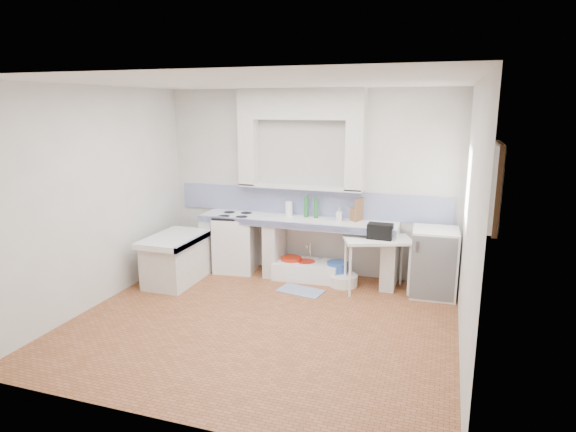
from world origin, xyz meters
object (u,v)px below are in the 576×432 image
(fridge, at_px, (434,262))
(sink, at_px, (306,271))
(side_table, at_px, (377,265))
(stove, at_px, (236,244))

(fridge, bearing_deg, sink, 175.04)
(side_table, bearing_deg, stove, 154.29)
(stove, distance_m, fridge, 3.00)
(stove, distance_m, side_table, 2.24)
(sink, bearing_deg, fridge, -5.88)
(side_table, relative_size, fridge, 0.98)
(stove, relative_size, side_table, 0.94)
(stove, bearing_deg, sink, -8.81)
(stove, xyz_separation_m, side_table, (2.23, -0.20, -0.05))
(sink, xyz_separation_m, side_table, (1.07, -0.18, 0.26))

